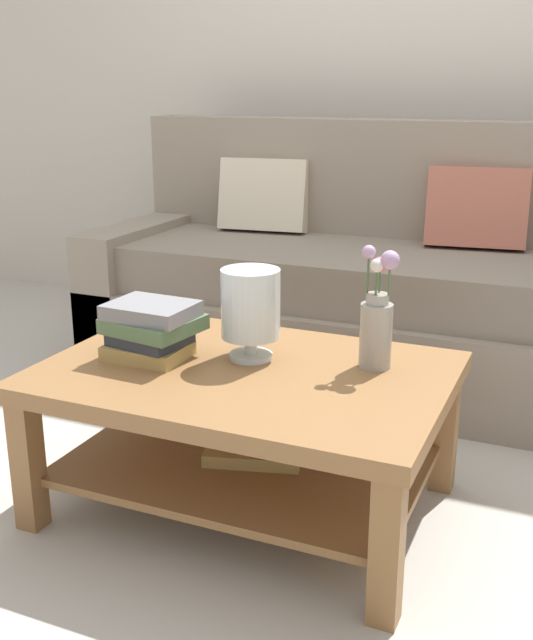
% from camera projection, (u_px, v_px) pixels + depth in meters
% --- Properties ---
extents(ground_plane, '(10.00, 10.00, 0.00)m').
position_uv_depth(ground_plane, '(279.00, 457.00, 2.59)').
color(ground_plane, '#B7B2A8').
extents(back_wall, '(6.40, 0.12, 2.70)m').
position_uv_depth(back_wall, '(414.00, 52.00, 3.64)').
color(back_wall, beige).
rests_on(back_wall, ground).
extents(couch, '(2.23, 0.90, 1.06)m').
position_uv_depth(couch, '(358.00, 290.00, 3.27)').
color(couch, gray).
rests_on(couch, ground).
extents(coffee_table, '(1.13, 0.79, 0.44)m').
position_uv_depth(coffee_table, '(246.00, 407.00, 2.19)').
color(coffee_table, olive).
rests_on(coffee_table, ground).
extents(book_stack_main, '(0.27, 0.25, 0.17)m').
position_uv_depth(book_stack_main, '(151.00, 329.00, 2.22)').
color(book_stack_main, tan).
rests_on(book_stack_main, coffee_table).
extents(glass_hurricane_vase, '(0.17, 0.17, 0.27)m').
position_uv_depth(glass_hurricane_vase, '(251.00, 306.00, 2.19)').
color(glass_hurricane_vase, silver).
rests_on(glass_hurricane_vase, coffee_table).
extents(flower_pitcher, '(0.11, 0.09, 0.35)m').
position_uv_depth(flower_pitcher, '(377.00, 321.00, 2.13)').
color(flower_pitcher, '#9E998E').
rests_on(flower_pitcher, coffee_table).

